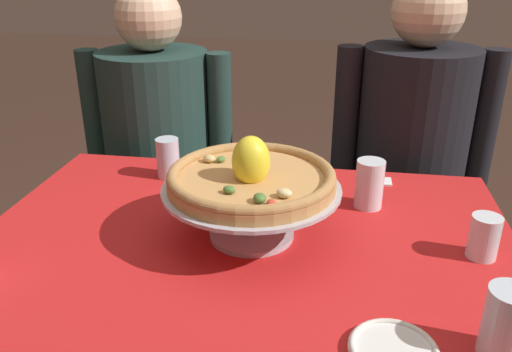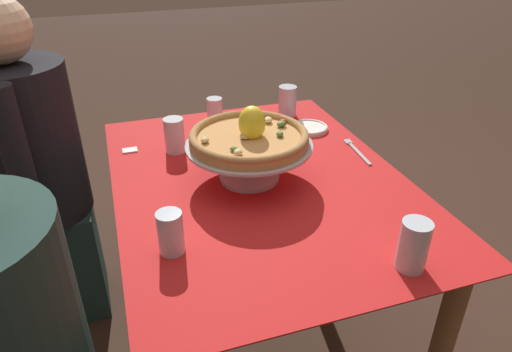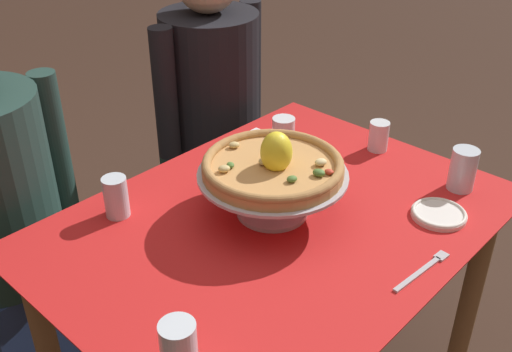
# 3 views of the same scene
# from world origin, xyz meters

# --- Properties ---
(ground_plane) EXTENTS (14.00, 14.00, 0.00)m
(ground_plane) POSITION_xyz_m (0.00, 0.00, 0.00)
(ground_plane) COLOR #3D281E
(dining_table) EXTENTS (1.17, 0.87, 0.71)m
(dining_table) POSITION_xyz_m (0.00, 0.00, 0.60)
(dining_table) COLOR olive
(dining_table) RESTS_ON ground
(pizza_stand) EXTENTS (0.38, 0.38, 0.12)m
(pizza_stand) POSITION_xyz_m (0.01, 0.03, 0.79)
(pizza_stand) COLOR #B7B7C1
(pizza_stand) RESTS_ON dining_table
(pizza) EXTENTS (0.35, 0.35, 0.11)m
(pizza) POSITION_xyz_m (0.01, 0.03, 0.85)
(pizza) COLOR tan
(pizza) RESTS_ON pizza_stand
(water_glass_back_left) EXTENTS (0.06, 0.06, 0.11)m
(water_glass_back_left) POSITION_xyz_m (-0.26, 0.31, 0.76)
(water_glass_back_left) COLOR silver
(water_glass_back_left) RESTS_ON dining_table
(water_glass_front_left) EXTENTS (0.07, 0.07, 0.12)m
(water_glass_front_left) POSITION_xyz_m (-0.49, -0.20, 0.77)
(water_glass_front_left) COLOR silver
(water_glass_front_left) RESTS_ON dining_table
(water_glass_front_right) EXTENTS (0.07, 0.07, 0.12)m
(water_glass_front_right) POSITION_xyz_m (0.45, -0.27, 0.76)
(water_glass_front_right) COLOR silver
(water_glass_front_right) RESTS_ON dining_table
(water_glass_side_right) EXTENTS (0.06, 0.06, 0.09)m
(water_glass_side_right) POSITION_xyz_m (0.49, 0.02, 0.75)
(water_glass_side_right) COLOR white
(water_glass_side_right) RESTS_ON dining_table
(water_glass_back_right) EXTENTS (0.07, 0.07, 0.12)m
(water_glass_back_right) POSITION_xyz_m (0.27, 0.21, 0.76)
(water_glass_back_right) COLOR white
(water_glass_back_right) RESTS_ON dining_table
(side_plate) EXTENTS (0.14, 0.14, 0.02)m
(side_plate) POSITION_xyz_m (0.29, -0.30, 0.72)
(side_plate) COLOR white
(side_plate) RESTS_ON dining_table
(dinner_fork) EXTENTS (0.19, 0.03, 0.01)m
(dinner_fork) POSITION_xyz_m (0.08, -0.38, 0.71)
(dinner_fork) COLOR #B7B7C1
(dinner_fork) RESTS_ON dining_table
(sugar_packet) EXTENTS (0.04, 0.05, 0.00)m
(sugar_packet) POSITION_xyz_m (0.32, 0.36, 0.71)
(sugar_packet) COLOR white
(sugar_packet) RESTS_ON dining_table
(diner_right) EXTENTS (0.51, 0.36, 1.23)m
(diner_right) POSITION_xyz_m (0.43, 0.69, 0.60)
(diner_right) COLOR #1E3833
(diner_right) RESTS_ON ground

